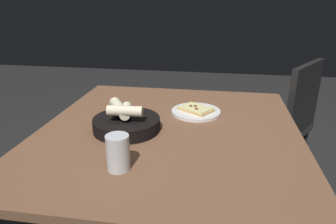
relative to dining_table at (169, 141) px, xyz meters
name	(u,v)px	position (x,y,z in m)	size (l,w,h in m)	color
dining_table	(169,141)	(0.00, 0.00, 0.00)	(1.15, 1.06, 0.72)	brown
pizza_plate	(196,111)	(0.20, -0.10, 0.07)	(0.23, 0.23, 0.04)	white
bread_basket	(126,122)	(-0.03, 0.17, 0.09)	(0.27, 0.27, 0.12)	black
beer_glass	(118,155)	(-0.33, 0.11, 0.10)	(0.07, 0.07, 0.12)	silver
chair_far	(282,119)	(0.78, -0.61, -0.17)	(0.61, 0.61, 0.87)	#2C2C2C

